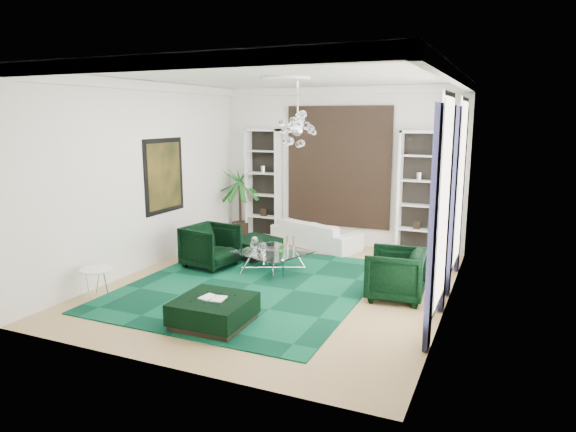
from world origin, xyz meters
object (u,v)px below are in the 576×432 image
at_px(armchair_left, 211,246).
at_px(ottoman_front, 214,312).
at_px(armchair_right, 395,274).
at_px(sofa, 316,234).
at_px(ottoman_side, 254,248).
at_px(side_table, 97,284).
at_px(coffee_table, 273,261).
at_px(palm, 240,192).

distance_m(armchair_left, ottoman_front, 3.11).
bearing_deg(ottoman_front, armchair_right, 44.85).
bearing_deg(armchair_left, ottoman_front, -138.29).
bearing_deg(sofa, ottoman_front, 111.76).
relative_size(sofa, ottoman_side, 2.32).
bearing_deg(armchair_left, armchair_right, -86.21).
bearing_deg(sofa, side_table, 84.83).
bearing_deg(armchair_right, ottoman_side, -116.45).
xyz_separation_m(armchair_right, ottoman_side, (-3.48, 1.42, -0.23)).
xyz_separation_m(sofa, coffee_table, (-0.09, -2.23, -0.11)).
relative_size(coffee_table, ottoman_front, 1.16).
relative_size(armchair_right, coffee_table, 0.78).
bearing_deg(coffee_table, palm, 130.47).
relative_size(coffee_table, palm, 0.52).
xyz_separation_m(coffee_table, ottoman_front, (0.34, -2.83, 0.00)).
relative_size(ottoman_front, side_table, 1.92).
distance_m(armchair_left, armchair_right, 3.95).
distance_m(side_table, palm, 5.19).
bearing_deg(armchair_left, sofa, -21.11).
height_order(armchair_left, ottoman_front, armchair_left).
bearing_deg(armchair_right, palm, -127.12).
distance_m(coffee_table, ottoman_side, 1.21).
bearing_deg(armchair_left, ottoman_side, -14.29).
height_order(ottoman_side, ottoman_front, ottoman_front).
distance_m(coffee_table, ottoman_front, 2.85).
bearing_deg(ottoman_side, armchair_right, -22.18).
xyz_separation_m(armchair_left, ottoman_front, (1.67, -2.61, -0.23)).
bearing_deg(armchair_right, coffee_table, -106.83).
relative_size(ottoman_side, side_table, 1.72).
xyz_separation_m(sofa, armchair_right, (2.51, -2.81, 0.12)).
bearing_deg(armchair_left, palm, 24.98).
bearing_deg(armchair_right, sofa, -142.43).
distance_m(sofa, ottoman_side, 1.69).
height_order(coffee_table, ottoman_front, ottoman_front).
bearing_deg(ottoman_side, sofa, 55.22).
relative_size(armchair_left, coffee_table, 0.80).
relative_size(sofa, palm, 0.94).
xyz_separation_m(coffee_table, ottoman_side, (-0.87, 0.84, -0.00)).
height_order(sofa, ottoman_front, sofa).
bearing_deg(ottoman_side, side_table, -109.19).
bearing_deg(sofa, armchair_left, 78.74).
xyz_separation_m(armchair_right, side_table, (-4.69, -2.08, -0.17)).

